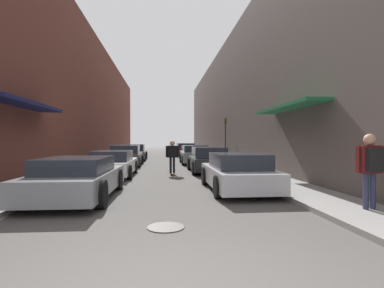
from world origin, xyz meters
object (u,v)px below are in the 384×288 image
(parked_car_left_3, at_px, (135,152))
(traffic_light, at_px, (225,134))
(pedestrian, at_px, (371,162))
(parked_car_right_3, at_px, (191,153))
(skateboarder, at_px, (172,154))
(parked_car_left_1, at_px, (114,164))
(parked_car_left_0, at_px, (78,178))
(parked_car_left_2, at_px, (126,156))
(parked_car_right_4, at_px, (185,150))
(manhole_cover, at_px, (166,227))
(parked_car_right_0, at_px, (237,173))
(parked_car_right_1, at_px, (208,160))
(parked_car_right_2, at_px, (195,155))

(parked_car_left_3, height_order, traffic_light, traffic_light)
(parked_car_left_3, bearing_deg, pedestrian, -70.46)
(parked_car_right_3, height_order, skateboarder, skateboarder)
(parked_car_left_1, distance_m, traffic_light, 11.49)
(parked_car_left_1, relative_size, pedestrian, 2.58)
(parked_car_left_0, xyz_separation_m, parked_car_left_2, (0.01, 11.12, 0.05))
(parked_car_left_1, height_order, parked_car_right_4, parked_car_right_4)
(manhole_cover, relative_size, traffic_light, 0.22)
(parked_car_left_3, relative_size, manhole_cover, 6.58)
(parked_car_left_3, xyz_separation_m, parked_car_right_0, (4.76, -16.03, -0.04))
(parked_car_right_4, relative_size, traffic_light, 1.30)
(skateboarder, bearing_deg, parked_car_right_3, 79.99)
(parked_car_left_0, bearing_deg, parked_car_right_1, 54.59)
(parked_car_left_3, bearing_deg, parked_car_left_1, -89.51)
(parked_car_right_1, bearing_deg, parked_car_right_0, -89.31)
(parked_car_right_2, bearing_deg, parked_car_left_2, -167.31)
(parked_car_right_0, relative_size, skateboarder, 2.61)
(parked_car_left_0, distance_m, parked_car_left_2, 11.12)
(parked_car_left_2, relative_size, parked_car_right_0, 1.06)
(parked_car_right_1, bearing_deg, skateboarder, -152.92)
(parked_car_right_1, height_order, parked_car_right_2, same)
(parked_car_left_0, height_order, manhole_cover, parked_car_left_0)
(parked_car_left_2, distance_m, pedestrian, 15.27)
(parked_car_right_0, distance_m, manhole_cover, 4.61)
(traffic_light, bearing_deg, parked_car_right_1, -108.30)
(parked_car_right_1, xyz_separation_m, parked_car_right_2, (-0.10, 5.51, 0.01))
(parked_car_right_3, bearing_deg, parked_car_right_2, -92.32)
(parked_car_right_2, xyz_separation_m, manhole_cover, (-2.20, -15.18, -0.62))
(parked_car_left_0, xyz_separation_m, traffic_light, (7.23, 14.22, 1.55))
(skateboarder, relative_size, manhole_cover, 2.33)
(parked_car_right_4, bearing_deg, parked_car_right_0, -89.77)
(parked_car_left_3, height_order, manhole_cover, parked_car_left_3)
(parked_car_left_3, distance_m, traffic_light, 7.83)
(parked_car_left_2, bearing_deg, parked_car_left_1, -88.74)
(parked_car_left_1, relative_size, manhole_cover, 6.14)
(parked_car_left_0, distance_m, parked_car_right_4, 22.62)
(parked_car_right_4, bearing_deg, parked_car_right_3, -88.82)
(parked_car_right_0, height_order, skateboarder, skateboarder)
(parked_car_right_0, xyz_separation_m, pedestrian, (2.13, -3.38, 0.57))
(parked_car_right_0, height_order, traffic_light, traffic_light)
(parked_car_left_2, distance_m, parked_car_right_4, 11.97)
(traffic_light, distance_m, pedestrian, 16.74)
(parked_car_right_1, distance_m, parked_car_right_2, 5.51)
(parked_car_left_1, height_order, parked_car_left_2, parked_car_left_2)
(parked_car_right_1, height_order, traffic_light, traffic_light)
(pedestrian, bearing_deg, parked_car_right_4, 95.15)
(parked_car_right_0, bearing_deg, parked_car_left_2, 115.09)
(parked_car_left_2, distance_m, manhole_cover, 14.36)
(manhole_cover, bearing_deg, skateboarder, 87.34)
(parked_car_right_0, height_order, parked_car_right_3, parked_car_right_0)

